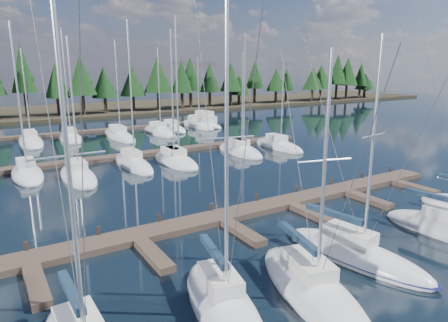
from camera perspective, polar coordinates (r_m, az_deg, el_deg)
ground at (r=38.37m, az=-10.02°, el=-2.53°), size 260.00×260.00×0.00m
far_shore at (r=95.88m, az=-23.58°, el=6.40°), size 220.00×30.00×0.60m
main_dock at (r=27.54m, az=-0.09°, el=-8.44°), size 44.00×6.13×0.90m
back_docks at (r=56.56m, az=-17.44°, el=2.48°), size 50.00×21.80×0.40m
front_sailboat_2 at (r=18.63m, az=-0.16°, el=-19.80°), size 4.12×8.22×14.19m
front_sailboat_3 at (r=20.18m, az=12.38°, el=-17.38°), size 4.88×9.28×12.02m
front_sailboat_4 at (r=23.89m, az=18.16°, el=-12.58°), size 4.11×9.49×12.82m
back_sailboat_rows at (r=52.55m, az=-15.96°, el=1.84°), size 44.92×32.15×16.09m
motor_yacht_right at (r=69.88m, az=-3.00°, el=5.37°), size 4.74×9.40×4.49m
tree_line at (r=85.33m, az=-24.48°, el=10.39°), size 182.78×11.78×13.83m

